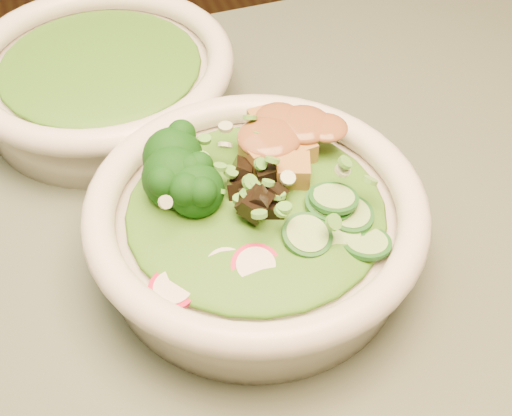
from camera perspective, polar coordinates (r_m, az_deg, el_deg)
name	(u,v)px	position (r m, az deg, el deg)	size (l,w,h in m)	color
dining_table	(488,327)	(0.68, 18.10, -9.07)	(1.20, 0.80, 0.75)	black
salad_bowl	(256,226)	(0.52, 0.00, -1.42)	(0.25, 0.25, 0.07)	silver
side_bowl	(102,80)	(0.67, -12.19, 10.02)	(0.24, 0.24, 0.06)	silver
lettuce_bed	(256,207)	(0.51, 0.00, 0.08)	(0.19, 0.19, 0.02)	#1E5C13
side_lettuce	(99,63)	(0.66, -12.44, 11.29)	(0.16, 0.16, 0.02)	#1E5C13
broccoli_florets	(180,175)	(0.51, -6.10, 2.64)	(0.07, 0.06, 0.04)	black
radish_slices	(227,268)	(0.47, -2.33, -4.84)	(0.10, 0.04, 0.02)	#B60E31
cucumber_slices	(338,220)	(0.49, 6.54, -0.97)	(0.06, 0.06, 0.03)	#90C66E
mushroom_heap	(262,184)	(0.50, 0.45, 1.90)	(0.06, 0.06, 0.04)	black
tofu_cubes	(285,146)	(0.54, 2.33, 5.00)	(0.08, 0.05, 0.03)	olive
peanut_sauce	(285,134)	(0.53, 2.37, 5.96)	(0.06, 0.05, 0.01)	brown
scallion_garnish	(256,186)	(0.49, 0.00, 1.80)	(0.18, 0.18, 0.02)	#539F38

